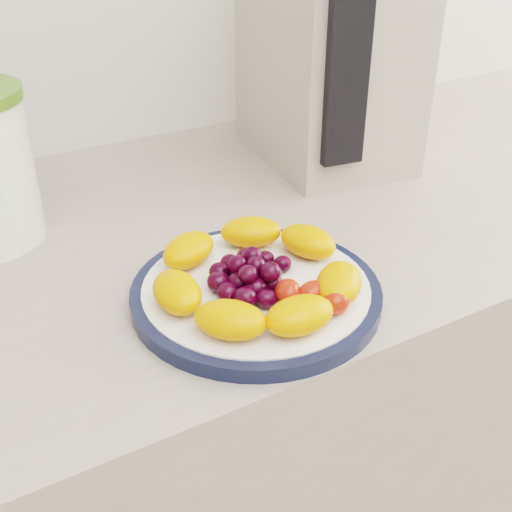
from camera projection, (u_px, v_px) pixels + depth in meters
counter at (235, 466)px, 1.02m from camera, size 3.50×0.60×0.90m
cabinet_face at (235, 479)px, 1.03m from camera, size 3.48×0.58×0.84m
plate_rim at (256, 293)px, 0.62m from camera, size 0.24×0.24×0.01m
plate_face at (256, 293)px, 0.62m from camera, size 0.22×0.22×0.02m
appliance_body at (328, 47)px, 0.87m from camera, size 0.21×0.27×0.31m
appliance_panel at (347, 70)px, 0.75m from camera, size 0.06×0.02×0.23m
fruit_plate at (260, 275)px, 0.61m from camera, size 0.21×0.21×0.03m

